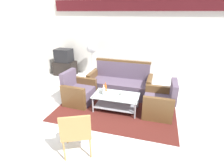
# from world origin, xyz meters

# --- Properties ---
(ground_plane) EXTENTS (14.00, 14.00, 0.00)m
(ground_plane) POSITION_xyz_m (0.00, 0.00, 0.00)
(ground_plane) COLOR white
(wall_back) EXTENTS (6.52, 0.19, 2.80)m
(wall_back) POSITION_xyz_m (0.00, 3.05, 1.48)
(wall_back) COLOR silver
(wall_back) RESTS_ON ground
(rug) EXTENTS (2.92, 2.24, 0.01)m
(rug) POSITION_xyz_m (-0.02, 0.75, 0.01)
(rug) COLOR #511E19
(rug) RESTS_ON ground
(couch) EXTENTS (1.82, 0.78, 0.96)m
(couch) POSITION_xyz_m (-0.12, 1.48, 0.32)
(couch) COLOR #5B4C60
(couch) RESTS_ON rug
(armchair_left) EXTENTS (0.74, 0.80, 0.85)m
(armchair_left) POSITION_xyz_m (-1.07, 0.67, 0.29)
(armchair_left) COLOR #5B4C60
(armchair_left) RESTS_ON rug
(armchair_right) EXTENTS (0.71, 0.77, 0.85)m
(armchair_right) POSITION_xyz_m (1.02, 0.65, 0.29)
(armchair_right) COLOR #5B4C60
(armchair_right) RESTS_ON rug
(coffee_table) EXTENTS (1.10, 0.60, 0.40)m
(coffee_table) POSITION_xyz_m (-0.01, 0.56, 0.27)
(coffee_table) COLOR silver
(coffee_table) RESTS_ON rug
(bottle_clear) EXTENTS (0.07, 0.07, 0.26)m
(bottle_clear) POSITION_xyz_m (-0.30, 0.50, 0.51)
(bottle_clear) COLOR silver
(bottle_clear) RESTS_ON coffee_table
(bottle_orange) EXTENTS (0.06, 0.06, 0.23)m
(bottle_orange) POSITION_xyz_m (-0.32, 0.71, 0.50)
(bottle_orange) COLOR #D85919
(bottle_orange) RESTS_ON coffee_table
(bottle_brown) EXTENTS (0.08, 0.08, 0.23)m
(bottle_brown) POSITION_xyz_m (-0.34, 0.61, 0.50)
(bottle_brown) COLOR brown
(bottle_brown) RESTS_ON coffee_table
(cup) EXTENTS (0.08, 0.08, 0.10)m
(cup) POSITION_xyz_m (0.13, 0.60, 0.46)
(cup) COLOR silver
(cup) RESTS_ON coffee_table
(tv_stand) EXTENTS (0.80, 0.50, 0.52)m
(tv_stand) POSITION_xyz_m (-2.55, 2.55, 0.26)
(tv_stand) COLOR black
(tv_stand) RESTS_ON ground
(television) EXTENTS (0.61, 0.47, 0.48)m
(television) POSITION_xyz_m (-2.55, 2.55, 0.76)
(television) COLOR black
(television) RESTS_ON tv_stand
(pedestal_fan) EXTENTS (0.36, 0.36, 1.27)m
(pedestal_fan) POSITION_xyz_m (-1.43, 2.60, 1.01)
(pedestal_fan) COLOR #2D2D33
(pedestal_fan) RESTS_ON ground
(wicker_chair) EXTENTS (0.64, 0.64, 0.84)m
(wicker_chair) POSITION_xyz_m (-0.28, -1.00, 0.49)
(wicker_chair) COLOR #AD844C
(wicker_chair) RESTS_ON ground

